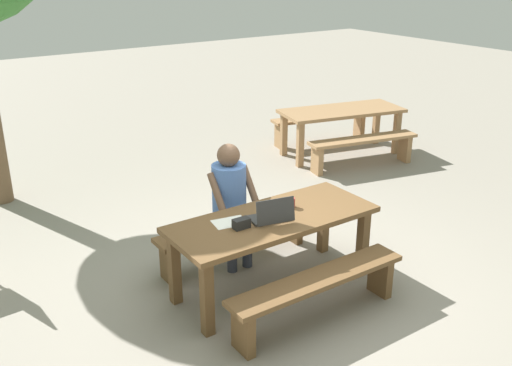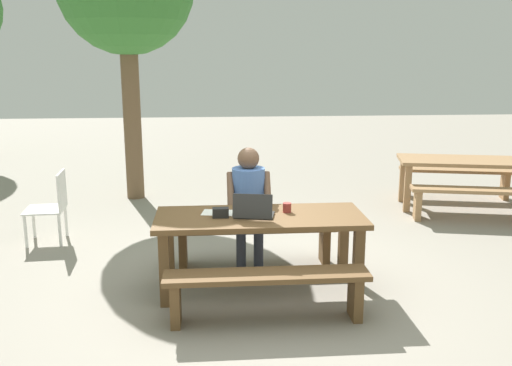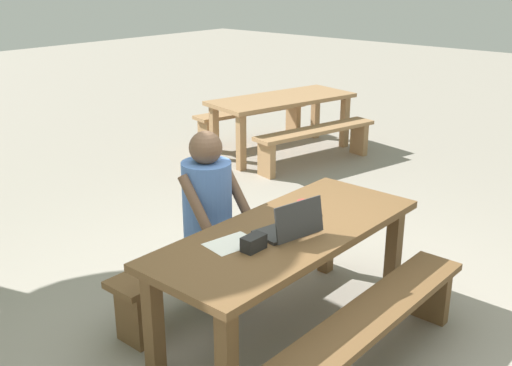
{
  "view_description": "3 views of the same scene",
  "coord_description": "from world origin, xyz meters",
  "px_view_note": "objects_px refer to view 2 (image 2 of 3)",
  "views": [
    {
      "loc": [
        -2.82,
        -3.84,
        2.94
      ],
      "look_at": [
        -0.02,
        0.25,
        0.98
      ],
      "focal_mm": 40.71,
      "sensor_mm": 36.0,
      "label": 1
    },
    {
      "loc": [
        -0.44,
        -4.93,
        2.19
      ],
      "look_at": [
        -0.02,
        0.25,
        0.98
      ],
      "focal_mm": 39.02,
      "sensor_mm": 36.0,
      "label": 2
    },
    {
      "loc": [
        -2.76,
        -2.12,
        2.27
      ],
      "look_at": [
        -0.02,
        0.25,
        0.98
      ],
      "focal_mm": 42.65,
      "sensor_mm": 36.0,
      "label": 3
    }
  ],
  "objects_px": {
    "picnic_table_front": "(260,226)",
    "small_pouch": "(221,213)",
    "laptop": "(254,211)",
    "picnic_table_mid": "(467,167)",
    "person_seated": "(249,198)",
    "coffee_mug": "(287,208)",
    "plastic_chair": "(52,205)"
  },
  "relations": [
    {
      "from": "small_pouch",
      "to": "picnic_table_mid",
      "type": "bearing_deg",
      "value": 36.49
    },
    {
      "from": "picnic_table_mid",
      "to": "person_seated",
      "type": "bearing_deg",
      "value": -136.26
    },
    {
      "from": "laptop",
      "to": "small_pouch",
      "type": "bearing_deg",
      "value": 4.61
    },
    {
      "from": "picnic_table_front",
      "to": "small_pouch",
      "type": "distance_m",
      "value": 0.4
    },
    {
      "from": "laptop",
      "to": "person_seated",
      "type": "relative_size",
      "value": 0.32
    },
    {
      "from": "small_pouch",
      "to": "picnic_table_front",
      "type": "bearing_deg",
      "value": 5.31
    },
    {
      "from": "coffee_mug",
      "to": "laptop",
      "type": "bearing_deg",
      "value": -155.17
    },
    {
      "from": "laptop",
      "to": "picnic_table_mid",
      "type": "height_order",
      "value": "laptop"
    },
    {
      "from": "person_seated",
      "to": "picnic_table_mid",
      "type": "distance_m",
      "value": 3.82
    },
    {
      "from": "picnic_table_front",
      "to": "small_pouch",
      "type": "bearing_deg",
      "value": -174.69
    },
    {
      "from": "person_seated",
      "to": "picnic_table_mid",
      "type": "xyz_separation_m",
      "value": [
        3.26,
        1.98,
        -0.13
      ]
    },
    {
      "from": "small_pouch",
      "to": "coffee_mug",
      "type": "xyz_separation_m",
      "value": [
        0.63,
        0.12,
        0.0
      ]
    },
    {
      "from": "plastic_chair",
      "to": "picnic_table_mid",
      "type": "height_order",
      "value": "plastic_chair"
    },
    {
      "from": "coffee_mug",
      "to": "picnic_table_front",
      "type": "bearing_deg",
      "value": -162.57
    },
    {
      "from": "person_seated",
      "to": "plastic_chair",
      "type": "xyz_separation_m",
      "value": [
        -2.27,
        0.96,
        -0.3
      ]
    },
    {
      "from": "picnic_table_mid",
      "to": "coffee_mug",
      "type": "bearing_deg",
      "value": -126.91
    },
    {
      "from": "picnic_table_front",
      "to": "picnic_table_mid",
      "type": "bearing_deg",
      "value": 39.12
    },
    {
      "from": "person_seated",
      "to": "picnic_table_mid",
      "type": "relative_size",
      "value": 0.63
    },
    {
      "from": "laptop",
      "to": "plastic_chair",
      "type": "relative_size",
      "value": 0.48
    },
    {
      "from": "plastic_chair",
      "to": "coffee_mug",
      "type": "bearing_deg",
      "value": 56.48
    },
    {
      "from": "picnic_table_front",
      "to": "coffee_mug",
      "type": "bearing_deg",
      "value": 17.43
    },
    {
      "from": "laptop",
      "to": "coffee_mug",
      "type": "relative_size",
      "value": 4.48
    },
    {
      "from": "picnic_table_mid",
      "to": "plastic_chair",
      "type": "bearing_deg",
      "value": -157.06
    },
    {
      "from": "coffee_mug",
      "to": "plastic_chair",
      "type": "xyz_separation_m",
      "value": [
        -2.59,
        1.5,
        -0.33
      ]
    },
    {
      "from": "plastic_chair",
      "to": "picnic_table_mid",
      "type": "bearing_deg",
      "value": 96.95
    },
    {
      "from": "picnic_table_front",
      "to": "plastic_chair",
      "type": "xyz_separation_m",
      "value": [
        -2.33,
        1.58,
        -0.18
      ]
    },
    {
      "from": "picnic_table_front",
      "to": "person_seated",
      "type": "bearing_deg",
      "value": 95.72
    },
    {
      "from": "coffee_mug",
      "to": "picnic_table_mid",
      "type": "xyz_separation_m",
      "value": [
        2.94,
        2.52,
        -0.16
      ]
    },
    {
      "from": "coffee_mug",
      "to": "plastic_chair",
      "type": "bearing_deg",
      "value": 150.01
    },
    {
      "from": "coffee_mug",
      "to": "person_seated",
      "type": "relative_size",
      "value": 0.07
    },
    {
      "from": "person_seated",
      "to": "plastic_chair",
      "type": "height_order",
      "value": "person_seated"
    },
    {
      "from": "small_pouch",
      "to": "person_seated",
      "type": "bearing_deg",
      "value": 65.21
    }
  ]
}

